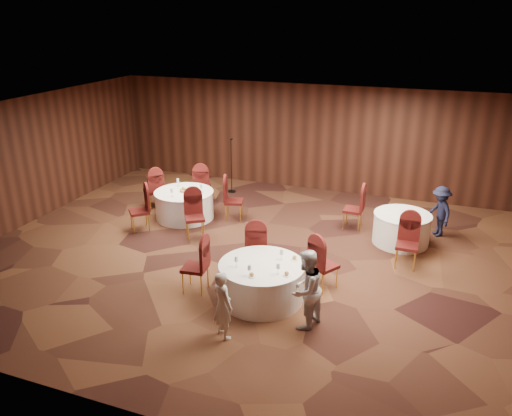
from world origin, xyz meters
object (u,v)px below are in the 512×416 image
(man_c, at_px, (440,211))
(table_main, at_px, (262,281))
(woman_a, at_px, (223,305))
(table_right, at_px, (401,228))
(table_left, at_px, (185,204))
(woman_b, at_px, (306,289))
(mic_stand, at_px, (232,176))

(man_c, bearing_deg, table_main, -65.23)
(woman_a, distance_m, man_c, 6.51)
(table_right, bearing_deg, table_main, -123.01)
(table_left, distance_m, man_c, 6.49)
(table_main, bearing_deg, man_c, 54.13)
(table_main, relative_size, woman_b, 1.13)
(mic_stand, relative_size, man_c, 1.31)
(table_left, bearing_deg, table_main, -43.47)
(man_c, bearing_deg, woman_b, -52.67)
(table_left, bearing_deg, woman_b, -40.63)
(woman_a, height_order, woman_b, woman_b)
(table_left, bearing_deg, woman_a, -55.37)
(woman_a, bearing_deg, woman_b, -113.01)
(table_main, xyz_separation_m, table_left, (-3.29, 3.12, 0.00))
(table_main, xyz_separation_m, table_right, (2.27, 3.50, -0.00))
(mic_stand, height_order, woman_b, mic_stand)
(mic_stand, relative_size, woman_b, 1.15)
(table_left, relative_size, woman_b, 1.08)
(table_left, relative_size, man_c, 1.24)
(table_main, height_order, woman_a, woman_a)
(table_main, distance_m, woman_b, 1.21)
(table_main, relative_size, woman_a, 1.33)
(woman_a, relative_size, man_c, 0.97)
(mic_stand, xyz_separation_m, man_c, (6.01, -1.19, 0.14))
(mic_stand, distance_m, man_c, 6.13)
(table_right, height_order, woman_a, woman_a)
(woman_b, bearing_deg, man_c, 174.89)
(woman_b, distance_m, man_c, 5.27)
(table_main, relative_size, table_left, 1.05)
(table_main, bearing_deg, mic_stand, 118.11)
(mic_stand, height_order, woman_a, mic_stand)
(table_right, relative_size, mic_stand, 0.80)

